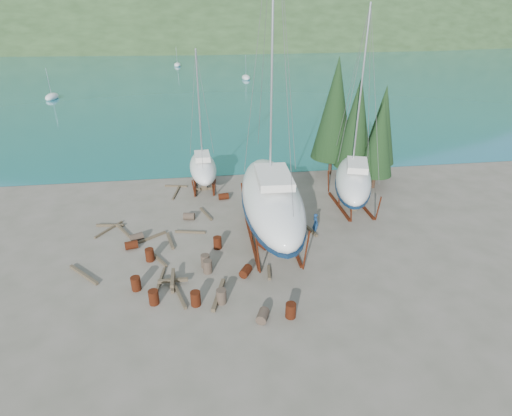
{
  "coord_description": "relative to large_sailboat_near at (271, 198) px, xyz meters",
  "views": [
    {
      "loc": [
        -1.84,
        -23.1,
        14.96
      ],
      "look_at": [
        1.8,
        3.0,
        2.05
      ],
      "focal_mm": 28.0,
      "sensor_mm": 36.0,
      "label": 1
    }
  ],
  "objects": [
    {
      "name": "drum_1",
      "position": [
        -1.86,
        -8.22,
        -3.16
      ],
      "size": [
        0.88,
        1.04,
        0.58
      ],
      "primitive_type": "cylinder",
      "rotation": [
        1.57,
        0.0,
        2.74
      ],
      "color": "#2D2823",
      "rests_on": "ground"
    },
    {
      "name": "timber_5",
      "position": [
        -6.41,
        -5.55,
        -3.37
      ],
      "size": [
        0.94,
        2.52,
        0.16
      ],
      "primitive_type": "cube",
      "rotation": [
        0.0,
        0.0,
        0.31
      ],
      "color": "#4E402C",
      "rests_on": "ground"
    },
    {
      "name": "cypress_mid_right",
      "position": [
        11.31,
        8.36,
        1.46
      ],
      "size": [
        3.06,
        3.06,
        8.5
      ],
      "color": "black",
      "rests_on": "ground"
    },
    {
      "name": "far_house_center",
      "position": [
        -22.69,
        188.36,
        -0.53
      ],
      "size": [
        6.6,
        5.6,
        5.6
      ],
      "color": "beige",
      "rests_on": "ground"
    },
    {
      "name": "cypress_back_left",
      "position": [
        8.31,
        12.36,
        3.21
      ],
      "size": [
        4.14,
        4.14,
        11.5
      ],
      "color": "black",
      "rests_on": "ground"
    },
    {
      "name": "drum_7",
      "position": [
        -0.32,
        -8.18,
        -3.01
      ],
      "size": [
        0.58,
        0.58,
        0.88
      ],
      "primitive_type": "cylinder",
      "color": "#541D0E",
      "rests_on": "ground"
    },
    {
      "name": "timber_1",
      "position": [
        3.27,
        0.79,
        -3.36
      ],
      "size": [
        0.62,
        1.62,
        0.19
      ],
      "primitive_type": "cube",
      "rotation": [
        0.0,
        0.0,
        0.27
      ],
      "color": "#4E402C",
      "rests_on": "ground"
    },
    {
      "name": "timber_17",
      "position": [
        -10.77,
        2.7,
        -3.37
      ],
      "size": [
        1.39,
        2.21,
        0.16
      ],
      "primitive_type": "cube",
      "rotation": [
        0.0,
        0.0,
        0.53
      ],
      "color": "#4E402C",
      "rests_on": "ground"
    },
    {
      "name": "timber_0",
      "position": [
        -7.18,
        9.54,
        -3.38
      ],
      "size": [
        0.64,
        2.94,
        0.14
      ],
      "primitive_type": "cube",
      "rotation": [
        0.0,
        0.0,
        2.97
      ],
      "color": "#4E402C",
      "rests_on": "ground"
    },
    {
      "name": "drum_16",
      "position": [
        -4.67,
        -3.36,
        -3.01
      ],
      "size": [
        0.58,
        0.58,
        0.88
      ],
      "primitive_type": "cylinder",
      "color": "#2D2823",
      "rests_on": "ground"
    },
    {
      "name": "drum_13",
      "position": [
        -7.79,
        -6.01,
        -3.01
      ],
      "size": [
        0.58,
        0.58,
        0.88
      ],
      "primitive_type": "cylinder",
      "color": "#541D0E",
      "rests_on": "ground"
    },
    {
      "name": "timber_15",
      "position": [
        -12.01,
        3.22,
        -3.38
      ],
      "size": [
        1.7,
        2.43,
        0.15
      ],
      "primitive_type": "cube",
      "rotation": [
        0.0,
        0.0,
        2.55
      ],
      "color": "#4E402C",
      "rests_on": "ground"
    },
    {
      "name": "far_house_right",
      "position": [
        27.31,
        188.36,
        -0.53
      ],
      "size": [
        6.6,
        5.6,
        5.6
      ],
      "color": "beige",
      "rests_on": "ground"
    },
    {
      "name": "far_hill",
      "position": [
        -2.69,
        318.36,
        -3.45
      ],
      "size": [
        800.0,
        360.0,
        110.0
      ],
      "primitive_type": "ellipsoid",
      "color": "#22341A",
      "rests_on": "ground"
    },
    {
      "name": "drum_17",
      "position": [
        -3.98,
        -6.46,
        -3.01
      ],
      "size": [
        0.58,
        0.58,
        0.88
      ],
      "primitive_type": "cylinder",
      "color": "#2D2823",
      "rests_on": "ground"
    },
    {
      "name": "timber_12",
      "position": [
        -7.86,
        -1.58,
        -3.37
      ],
      "size": [
        1.18,
        1.78,
        0.17
      ],
      "primitive_type": "cube",
      "rotation": [
        0.0,
        0.0,
        0.55
      ],
      "color": "#4E402C",
      "rests_on": "ground"
    },
    {
      "name": "far_house_left",
      "position": [
        -62.69,
        188.36,
        -0.53
      ],
      "size": [
        6.6,
        5.6,
        5.6
      ],
      "color": "beige",
      "rests_on": "ground"
    },
    {
      "name": "drum_6",
      "position": [
        -0.72,
        -0.91,
        -3.16
      ],
      "size": [
        0.92,
        1.05,
        0.58
      ],
      "primitive_type": "cylinder",
      "rotation": [
        1.57,
        0.0,
        0.48
      ],
      "color": "#541D0E",
      "rests_on": "ground"
    },
    {
      "name": "drum_4",
      "position": [
        -2.93,
        7.64,
        -3.16
      ],
      "size": [
        0.93,
        0.65,
        0.58
      ],
      "primitive_type": "cylinder",
      "rotation": [
        1.57,
        0.0,
        1.66
      ],
      "color": "#541D0E",
      "rests_on": "ground"
    },
    {
      "name": "timber_pile_aft",
      "position": [
        0.03,
        4.44,
        -3.15
      ],
      "size": [
        1.8,
        1.8,
        0.6
      ],
      "color": "#4E402C",
      "rests_on": "ground"
    },
    {
      "name": "timber_2",
      "position": [
        -12.03,
        3.86,
        -3.36
      ],
      "size": [
        2.14,
        0.47,
        0.19
      ],
      "primitive_type": "cube",
      "rotation": [
        0.0,
        0.0,
        1.44
      ],
      "color": "#4E402C",
      "rests_on": "ground"
    },
    {
      "name": "drum_2",
      "position": [
        -9.9,
        0.25,
        -3.16
      ],
      "size": [
        0.99,
        0.76,
        0.58
      ],
      "primitive_type": "cylinder",
      "rotation": [
        1.57,
        0.0,
        1.8
      ],
      "color": "#541D0E",
      "rests_on": "ground"
    },
    {
      "name": "timber_11",
      "position": [
        -5.84,
        1.95,
        -3.38
      ],
      "size": [
        2.32,
        0.64,
        0.15
      ],
      "primitive_type": "cube",
      "rotation": [
        0.0,
        0.0,
        1.36
      ],
      "color": "#4E402C",
      "rests_on": "ground"
    },
    {
      "name": "drum_5",
      "position": [
        -4.8,
        -2.69,
        -3.01
      ],
      "size": [
        0.58,
        0.58,
        0.88
      ],
      "primitive_type": "cylinder",
      "color": "#2D2823",
      "rests_on": "ground"
    },
    {
      "name": "timber_14",
      "position": [
        -12.46,
        -2.67,
        -3.36
      ],
      "size": [
        2.24,
        2.34,
        0.18
      ],
      "primitive_type": "cube",
      "rotation": [
        0.0,
        0.0,
        0.76
      ],
      "color": "#4E402C",
      "rests_on": "ground"
    },
    {
      "name": "timber_6",
      "position": [
        -4.51,
        10.05,
        -3.36
      ],
      "size": [
        1.77,
        0.31,
        0.19
      ],
      "primitive_type": "cube",
      "rotation": [
        0.0,
        0.0,
        1.64
      ],
      "color": "#4E402C",
      "rests_on": "ground"
    },
    {
      "name": "timber_9",
      "position": [
        -7.26,
        11.14,
        -3.38
      ],
      "size": [
        2.14,
        0.61,
        0.15
      ],
      "primitive_type": "cube",
      "rotation": [
        0.0,
        0.0,
        1.35
      ],
      "color": "#4E402C",
      "rests_on": "ground"
    },
    {
      "name": "drum_3",
      "position": [
        -5.44,
        -6.45,
        -3.01
      ],
      "size": [
        0.58,
        0.58,
        0.88
      ],
      "primitive_type": "cylinder",
      "color": "#541D0E",
      "rests_on": "ground"
    },
    {
      "name": "cypress_far_right",
      "position": [
        12.81,
        11.36,
        1.76
      ],
      "size": [
        3.24,
        3.24,
        9.0
      ],
      "color": "black",
      "rests_on": "ground"
    },
    {
      "name": "small_sailboat_shore",
      "position": [
        -4.6,
        10.62,
        -1.43
      ],
      "size": [
        2.79,
        7.82,
        12.32
      ],
      "rotation": [
        0.0,
        0.0,
        0.05
      ],
      "color": "silver",
      "rests_on": "ground"
    },
    {
      "name": "ground",
      "position": [
        -2.69,
        -1.64,
        -3.45
      ],
      "size": [
        600.0,
        600.0,
        0.0
      ],
      "primitive_type": "plane",
      "color": "#565244",
      "rests_on": "ground"
    },
    {
      "name": "timber_3",
      "position": [
        -7.61,
        -3.85,
        -3.38
      ],
      "size": [
        0.46,
        2.43,
        0.15
      ],
      "primitive_type": "cube",
      "rotation": [
        0.0,
        0.0,
        3.01
      ],
      "color": "#4E402C",
      "rests_on": "ground"
    },
    {
      "name": "drum_9",
      "position": [
        -5.93,
        4.16,
        -3.16
      ],
      "size": [
        0.97,
        0.73,
        0.58
      ],
      "primitive_type": "cylinder",
      "rotation": [
        1.57,
        0.0,
        1.39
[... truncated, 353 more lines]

